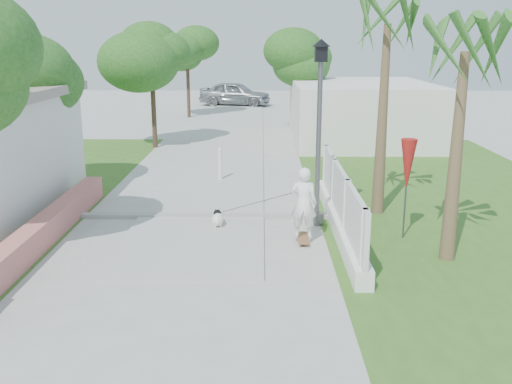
{
  "coord_description": "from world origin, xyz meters",
  "views": [
    {
      "loc": [
        1.55,
        -7.94,
        4.38
      ],
      "look_at": [
        1.42,
        4.44,
        1.1
      ],
      "focal_mm": 40.0,
      "sensor_mm": 36.0,
      "label": 1
    }
  ],
  "objects_px": {
    "bollard": "(220,163)",
    "parked_car": "(235,94)",
    "street_lamp": "(319,127)",
    "patio_umbrella": "(408,166)",
    "dog": "(218,219)",
    "skateboarder": "(263,203)"
  },
  "relations": [
    {
      "from": "bollard",
      "to": "parked_car",
      "type": "bearing_deg",
      "value": 91.38
    },
    {
      "from": "dog",
      "to": "parked_car",
      "type": "relative_size",
      "value": 0.13
    },
    {
      "from": "bollard",
      "to": "skateboarder",
      "type": "relative_size",
      "value": 0.47
    },
    {
      "from": "dog",
      "to": "parked_car",
      "type": "xyz_separation_m",
      "value": [
        -0.82,
        27.1,
        0.61
      ]
    },
    {
      "from": "street_lamp",
      "to": "patio_umbrella",
      "type": "xyz_separation_m",
      "value": [
        1.9,
        -1.0,
        -0.74
      ]
    },
    {
      "from": "bollard",
      "to": "dog",
      "type": "distance_m",
      "value": 4.83
    },
    {
      "from": "street_lamp",
      "to": "skateboarder",
      "type": "relative_size",
      "value": 1.92
    },
    {
      "from": "skateboarder",
      "to": "parked_car",
      "type": "xyz_separation_m",
      "value": [
        -1.91,
        27.58,
        0.08
      ]
    },
    {
      "from": "skateboarder",
      "to": "parked_car",
      "type": "relative_size",
      "value": 0.47
    },
    {
      "from": "street_lamp",
      "to": "patio_umbrella",
      "type": "bearing_deg",
      "value": -27.76
    },
    {
      "from": "street_lamp",
      "to": "skateboarder",
      "type": "height_order",
      "value": "street_lamp"
    },
    {
      "from": "street_lamp",
      "to": "dog",
      "type": "bearing_deg",
      "value": -172.75
    },
    {
      "from": "patio_umbrella",
      "to": "parked_car",
      "type": "distance_m",
      "value": 28.28
    },
    {
      "from": "bollard",
      "to": "skateboarder",
      "type": "xyz_separation_m",
      "value": [
        1.38,
        -5.29,
        0.17
      ]
    },
    {
      "from": "bollard",
      "to": "skateboarder",
      "type": "distance_m",
      "value": 5.47
    },
    {
      "from": "skateboarder",
      "to": "parked_car",
      "type": "distance_m",
      "value": 27.65
    },
    {
      "from": "patio_umbrella",
      "to": "dog",
      "type": "relative_size",
      "value": 3.67
    },
    {
      "from": "patio_umbrella",
      "to": "parked_car",
      "type": "bearing_deg",
      "value": 100.47
    },
    {
      "from": "dog",
      "to": "parked_car",
      "type": "distance_m",
      "value": 27.12
    },
    {
      "from": "street_lamp",
      "to": "patio_umbrella",
      "type": "height_order",
      "value": "street_lamp"
    },
    {
      "from": "bollard",
      "to": "parked_car",
      "type": "relative_size",
      "value": 0.22
    },
    {
      "from": "bollard",
      "to": "patio_umbrella",
      "type": "distance_m",
      "value": 7.25
    }
  ]
}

